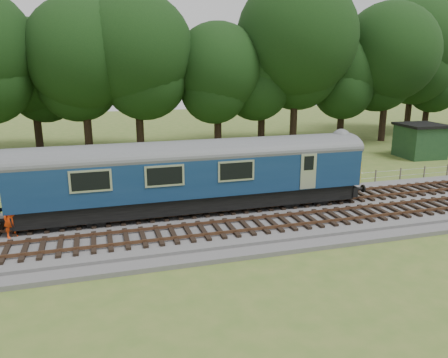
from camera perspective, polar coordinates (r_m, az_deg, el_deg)
name	(u,v)px	position (r m, az deg, el deg)	size (l,w,h in m)	color
ground	(297,216)	(23.90, 9.53, -4.82)	(120.00, 120.00, 0.00)	#4B6A27
ballast	(297,213)	(23.85, 9.55, -4.42)	(70.00, 7.00, 0.35)	#4C4C4F
track_north	(287,201)	(24.97, 8.18, -2.91)	(67.20, 2.40, 0.21)	black
track_south	(312,219)	(22.43, 11.36, -5.10)	(67.20, 2.40, 0.21)	black
fence	(266,193)	(27.81, 5.51, -1.90)	(64.00, 0.12, 1.00)	#6B6054
tree_line	(201,146)	(44.08, -3.01, 4.31)	(70.00, 8.00, 18.00)	black
dmu_railcar	(195,170)	(22.74, -3.80, 1.19)	(18.05, 2.86, 3.88)	black
worker	(10,217)	(21.79, -26.13, -4.49)	(0.69, 0.45, 1.90)	#FD400D
shed	(420,140)	(42.12, 24.24, 4.63)	(3.78, 3.78, 2.96)	#19381F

